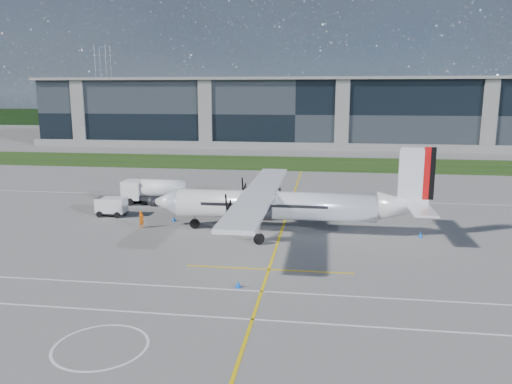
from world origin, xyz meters
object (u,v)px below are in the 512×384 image
at_px(safety_cone_stbdwing, 276,198).
at_px(safety_cone_nose_stbd, 174,219).
at_px(turboprop_aircraft, 286,189).
at_px(safety_cone_portwing, 238,284).
at_px(pylon_west, 104,85).
at_px(baggage_tug, 111,207).
at_px(safety_cone_tail, 420,235).
at_px(ground_crew_person, 141,218).
at_px(fuel_tanker_truck, 150,192).

height_order(safety_cone_stbdwing, safety_cone_nose_stbd, same).
bearing_deg(safety_cone_stbdwing, turboprop_aircraft, -80.59).
bearing_deg(safety_cone_portwing, pylon_west, 117.03).
bearing_deg(baggage_tug, safety_cone_tail, -6.98).
relative_size(baggage_tug, safety_cone_nose_stbd, 6.22).
height_order(ground_crew_person, safety_cone_nose_stbd, ground_crew_person).
distance_m(turboprop_aircraft, safety_cone_portwing, 14.06).
height_order(pylon_west, safety_cone_tail, pylon_west).
distance_m(fuel_tanker_truck, baggage_tug, 6.06).
xyz_separation_m(fuel_tanker_truck, safety_cone_portwing, (13.99, -22.64, -1.16)).
xyz_separation_m(safety_cone_tail, safety_cone_portwing, (-13.69, -13.31, 0.00)).
bearing_deg(safety_cone_tail, ground_crew_person, -179.24).
bearing_deg(safety_cone_portwing, safety_cone_tail, 44.20).
height_order(turboprop_aircraft, fuel_tanker_truck, turboprop_aircraft).
height_order(turboprop_aircraft, baggage_tug, turboprop_aircraft).
bearing_deg(pylon_west, fuel_tanker_truck, -63.78).
height_order(baggage_tug, safety_cone_tail, baggage_tug).
height_order(pylon_west, turboprop_aircraft, pylon_west).
relative_size(fuel_tanker_truck, safety_cone_nose_stbd, 15.04).
bearing_deg(ground_crew_person, safety_cone_stbdwing, -13.11).
height_order(fuel_tanker_truck, safety_cone_tail, fuel_tanker_truck).
height_order(pylon_west, safety_cone_nose_stbd, pylon_west).
bearing_deg(fuel_tanker_truck, safety_cone_tail, -18.62).
xyz_separation_m(pylon_west, fuel_tanker_truck, (67.42, -136.91, -13.59)).
distance_m(pylon_west, safety_cone_portwing, 179.72).
relative_size(turboprop_aircraft, fuel_tanker_truck, 3.48).
distance_m(safety_cone_nose_stbd, safety_cone_portwing, 18.17).
distance_m(safety_cone_tail, safety_cone_nose_stbd, 22.93).
bearing_deg(safety_cone_stbdwing, safety_cone_tail, -44.32).
xyz_separation_m(fuel_tanker_truck, baggage_tug, (-2.06, -5.68, -0.48)).
bearing_deg(safety_cone_tail, turboprop_aircraft, 179.42).
xyz_separation_m(ground_crew_person, safety_cone_stbdwing, (11.10, 13.97, -0.65)).
bearing_deg(pylon_west, ground_crew_person, -64.46).
bearing_deg(pylon_west, safety_cone_nose_stbd, -63.31).
bearing_deg(ground_crew_person, pylon_west, 50.91).
xyz_separation_m(pylon_west, safety_cone_portwing, (81.41, -159.55, -14.75)).
bearing_deg(pylon_west, safety_cone_stbdwing, -58.54).
xyz_separation_m(baggage_tug, safety_cone_nose_stbd, (6.94, -1.24, -0.68)).
bearing_deg(safety_cone_portwing, turboprop_aircraft, 81.68).
bearing_deg(turboprop_aircraft, ground_crew_person, -178.06).
distance_m(turboprop_aircraft, safety_cone_tail, 12.28).
relative_size(baggage_tug, safety_cone_stbdwing, 6.22).
bearing_deg(safety_cone_tail, fuel_tanker_truck, 161.38).
distance_m(ground_crew_person, safety_cone_portwing, 17.27).
distance_m(pylon_west, safety_cone_tail, 175.06).
height_order(ground_crew_person, safety_cone_stbdwing, ground_crew_person).
height_order(baggage_tug, safety_cone_nose_stbd, baggage_tug).
bearing_deg(safety_cone_nose_stbd, pylon_west, 116.69).
height_order(fuel_tanker_truck, safety_cone_stbdwing, fuel_tanker_truck).
height_order(pylon_west, baggage_tug, pylon_west).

